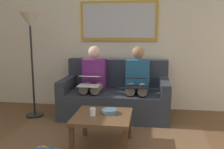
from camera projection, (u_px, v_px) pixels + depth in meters
name	position (u px, v px, depth m)	size (l,w,h in m)	color
wall_rear	(119.00, 35.00, 4.50)	(6.00, 0.12, 2.60)	beige
area_rug	(102.00, 148.00, 3.02)	(2.60, 1.80, 0.01)	brown
couch	(116.00, 96.00, 4.20)	(1.71, 0.90, 0.90)	#2D333D
framed_mirror	(119.00, 21.00, 4.37)	(1.34, 0.05, 0.68)	#B7892D
coffee_table	(103.00, 119.00, 3.01)	(0.67, 0.67, 0.40)	brown
cup	(93.00, 112.00, 2.96)	(0.07, 0.07, 0.09)	silver
bowl	(109.00, 111.00, 3.05)	(0.19, 0.19, 0.05)	slate
person_left	(137.00, 80.00, 4.03)	(0.38, 0.58, 1.14)	#235B84
laptop_black	(137.00, 82.00, 3.79)	(0.31, 0.32, 0.14)	black
person_right	(93.00, 79.00, 4.13)	(0.38, 0.58, 1.14)	#66236B
laptop_white	(90.00, 80.00, 3.89)	(0.32, 0.36, 0.15)	white
standing_lamp	(30.00, 32.00, 3.94)	(0.32, 0.32, 1.66)	black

